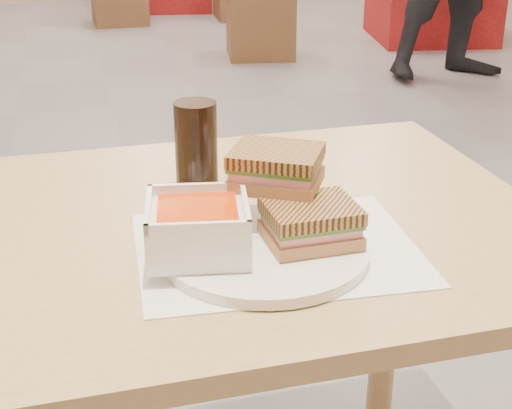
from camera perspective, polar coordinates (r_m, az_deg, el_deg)
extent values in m
cube|color=tan|center=(1.07, -9.56, -2.70)|extent=(1.22, 0.73, 0.03)
cylinder|color=tan|center=(1.64, 9.65, -7.60)|extent=(0.06, 0.06, 0.72)
cube|color=white|center=(1.00, 1.55, -3.30)|extent=(0.37, 0.30, 0.00)
cylinder|color=white|center=(0.98, 0.64, -3.47)|extent=(0.27, 0.27, 0.01)
cube|color=white|center=(0.95, -4.33, -2.05)|extent=(0.14, 0.14, 0.05)
cube|color=#D93B07|center=(0.94, -4.38, -0.45)|extent=(0.11, 0.11, 0.01)
cube|color=white|center=(0.94, -0.78, -0.09)|extent=(0.03, 0.12, 0.01)
cube|color=white|center=(0.94, -8.00, -0.35)|extent=(0.03, 0.12, 0.01)
cube|color=white|center=(0.99, -4.45, 1.17)|extent=(0.12, 0.03, 0.01)
cube|color=white|center=(0.89, -4.32, -1.78)|extent=(0.12, 0.03, 0.01)
cube|color=#B6824C|center=(0.99, 4.05, -2.26)|extent=(0.12, 0.10, 0.02)
cube|color=pink|center=(0.98, 4.07, -1.51)|extent=(0.11, 0.09, 0.01)
cube|color=#386B23|center=(0.98, 4.09, -1.06)|extent=(0.12, 0.10, 0.01)
cube|color=olive|center=(0.97, 4.11, -0.45)|extent=(0.12, 0.10, 0.02)
cube|color=#B6824C|center=(1.02, 1.49, 1.85)|extent=(0.15, 0.14, 0.02)
cube|color=pink|center=(1.02, 1.50, 2.60)|extent=(0.14, 0.13, 0.01)
cube|color=#386B23|center=(1.01, 1.51, 3.06)|extent=(0.14, 0.14, 0.01)
cube|color=olive|center=(1.01, 1.52, 3.67)|extent=(0.15, 0.14, 0.02)
cylinder|color=black|center=(1.17, -4.46, 4.29)|extent=(0.06, 0.06, 0.14)
cube|color=brown|center=(5.37, 0.31, 13.53)|extent=(0.49, 0.49, 0.49)
cube|color=brown|center=(6.20, 13.37, 14.21)|extent=(0.47, 0.47, 0.47)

